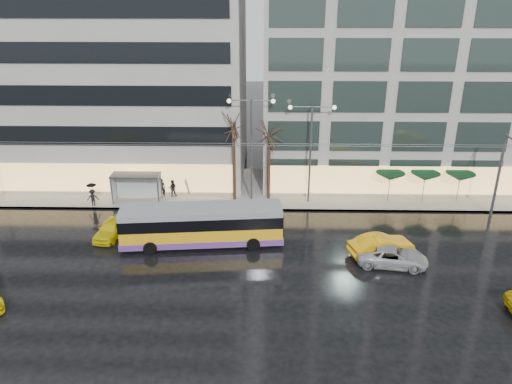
{
  "coord_description": "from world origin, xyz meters",
  "views": [
    {
      "loc": [
        3.26,
        -29.46,
        17.81
      ],
      "look_at": [
        2.52,
        5.0,
        3.4
      ],
      "focal_mm": 35.0,
      "sensor_mm": 36.0,
      "label": 1
    }
  ],
  "objects_px": {
    "trolleybus": "(202,226)",
    "street_lamp_near": "(251,137)",
    "bus_shelter": "(132,181)",
    "taxi_a": "(112,228)"
  },
  "relations": [
    {
      "from": "taxi_a",
      "to": "street_lamp_near",
      "type": "bearing_deg",
      "value": 42.31
    },
    {
      "from": "trolleybus",
      "to": "street_lamp_near",
      "type": "xyz_separation_m",
      "value": [
        3.39,
        7.78,
        4.52
      ]
    },
    {
      "from": "trolleybus",
      "to": "street_lamp_near",
      "type": "bearing_deg",
      "value": 66.47
    },
    {
      "from": "taxi_a",
      "to": "trolleybus",
      "type": "bearing_deg",
      "value": 0.78
    },
    {
      "from": "trolleybus",
      "to": "bus_shelter",
      "type": "height_order",
      "value": "trolleybus"
    },
    {
      "from": "bus_shelter",
      "to": "taxi_a",
      "type": "relative_size",
      "value": 1.06
    },
    {
      "from": "bus_shelter",
      "to": "street_lamp_near",
      "type": "height_order",
      "value": "street_lamp_near"
    },
    {
      "from": "street_lamp_near",
      "to": "trolleybus",
      "type": "bearing_deg",
      "value": -113.53
    },
    {
      "from": "trolleybus",
      "to": "street_lamp_near",
      "type": "height_order",
      "value": "street_lamp_near"
    },
    {
      "from": "trolleybus",
      "to": "taxi_a",
      "type": "relative_size",
      "value": 3.0
    }
  ]
}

